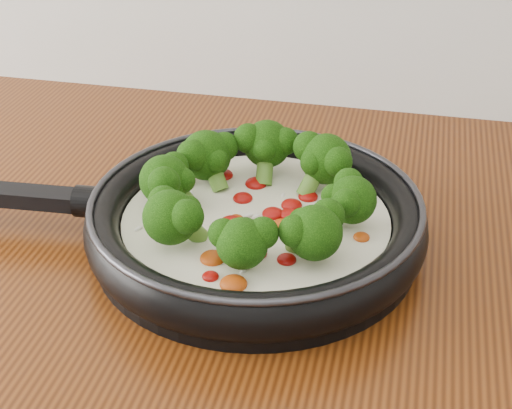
# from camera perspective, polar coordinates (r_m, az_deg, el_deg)

# --- Properties ---
(skillet) EXTENTS (0.55, 0.36, 0.10)m
(skillet) POSITION_cam_1_polar(r_m,az_deg,el_deg) (0.76, -0.27, -0.86)
(skillet) COLOR black
(skillet) RESTS_ON counter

